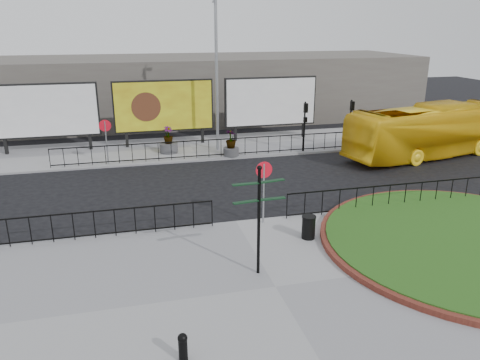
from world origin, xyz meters
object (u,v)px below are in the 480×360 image
object	(u,v)px
fingerpost_sign	(259,210)
planter_a	(169,144)
litter_bin	(309,227)
bus	(431,131)
lamp_post	(217,72)
bollard	(183,346)
billboard_mid	(164,106)
planter_b	(231,145)

from	to	relation	value
fingerpost_sign	planter_a	xyz separation A→B (m)	(-1.23, 15.08, -1.56)
litter_bin	bus	size ratio (longest dim) A/B	0.08
lamp_post	litter_bin	distance (m)	13.83
bus	planter_a	xyz separation A→B (m)	(-14.89, 4.14, -0.86)
bollard	litter_bin	bearing A→B (deg)	45.79
fingerpost_sign	bus	bearing A→B (deg)	37.24
billboard_mid	bus	xyz separation A→B (m)	(14.89, -6.12, -1.07)
litter_bin	planter_a	distance (m)	13.64
billboard_mid	planter_b	world-z (taller)	billboard_mid
fingerpost_sign	planter_a	size ratio (longest dim) A/B	2.19
bollard	planter_b	size ratio (longest dim) A/B	0.46
billboard_mid	lamp_post	bearing A→B (deg)	-33.25
bollard	bus	distance (m)	21.86
bollard	planter_b	xyz separation A→B (m)	(5.03, 16.91, 0.22)
fingerpost_sign	lamp_post	bearing A→B (deg)	81.83
fingerpost_sign	bollard	bearing A→B (deg)	-130.50
planter_b	bus	bearing A→B (deg)	-12.57
lamp_post	bus	distance (m)	13.01
litter_bin	bus	bearing A→B (deg)	38.71
lamp_post	fingerpost_sign	size ratio (longest dim) A/B	2.64
billboard_mid	bus	world-z (taller)	billboard_mid
bollard	lamp_post	bearing A→B (deg)	76.16
billboard_mid	planter_b	bearing A→B (deg)	-45.77
planter_a	bollard	bearing A→B (deg)	-94.80
billboard_mid	planter_a	world-z (taller)	billboard_mid
lamp_post	planter_a	bearing A→B (deg)	-180.00
bus	planter_b	world-z (taller)	bus
litter_bin	bollard	bearing A→B (deg)	-134.21
planter_b	planter_a	bearing A→B (deg)	155.29
lamp_post	planter_b	size ratio (longest dim) A/B	5.96
lamp_post	bus	size ratio (longest dim) A/B	0.84
bus	billboard_mid	bearing A→B (deg)	56.28
fingerpost_sign	bollard	world-z (taller)	fingerpost_sign
fingerpost_sign	litter_bin	world-z (taller)	fingerpost_sign
billboard_mid	planter_a	bearing A→B (deg)	-90.00
billboard_mid	planter_b	size ratio (longest dim) A/B	4.00
bollard	planter_a	distance (m)	18.58
lamp_post	litter_bin	size ratio (longest dim) A/B	10.77
litter_bin	bus	world-z (taller)	bus
billboard_mid	bus	bearing A→B (deg)	-22.33
planter_a	litter_bin	bearing A→B (deg)	-74.35
lamp_post	bus	bearing A→B (deg)	-19.22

